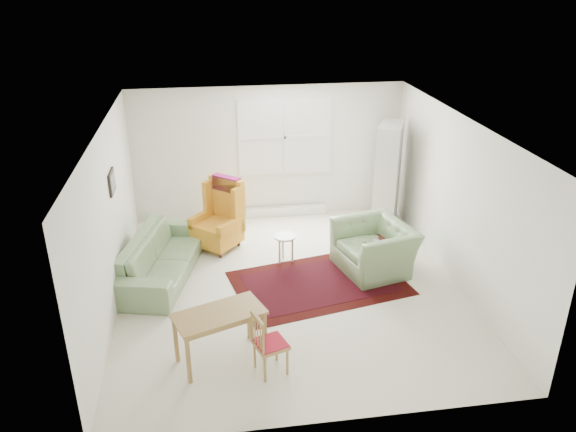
{
  "coord_description": "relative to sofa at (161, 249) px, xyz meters",
  "views": [
    {
      "loc": [
        -1.12,
        -7.18,
        4.44
      ],
      "look_at": [
        0.0,
        0.3,
        1.05
      ],
      "focal_mm": 35.0,
      "sensor_mm": 36.0,
      "label": 1
    }
  ],
  "objects": [
    {
      "name": "sofa",
      "position": [
        0.0,
        0.0,
        0.0
      ],
      "size": [
        1.4,
        2.39,
        0.9
      ],
      "primitive_type": "imported",
      "rotation": [
        0.0,
        0.0,
        1.32
      ],
      "color": "#708E5E",
      "rests_on": "ground"
    },
    {
      "name": "armchair",
      "position": [
        3.3,
        -0.29,
        0.0
      ],
      "size": [
        1.28,
        1.39,
        0.91
      ],
      "primitive_type": "imported",
      "rotation": [
        0.0,
        0.0,
        -1.32
      ],
      "color": "#708E5E",
      "rests_on": "ground"
    },
    {
      "name": "desk_chair",
      "position": [
        1.39,
        -2.51,
        -0.04
      ],
      "size": [
        0.45,
        0.45,
        0.82
      ],
      "primitive_type": null,
      "rotation": [
        0.0,
        0.0,
        1.9
      ],
      "color": "olive",
      "rests_on": "ground"
    },
    {
      "name": "stool",
      "position": [
        1.95,
        0.16,
        -0.22
      ],
      "size": [
        0.46,
        0.46,
        0.47
      ],
      "primitive_type": null,
      "rotation": [
        0.0,
        0.0,
        -0.39
      ],
      "color": "white",
      "rests_on": "ground"
    },
    {
      "name": "room",
      "position": [
        1.94,
        -0.46,
        0.8
      ],
      "size": [
        5.04,
        5.54,
        2.51
      ],
      "color": "silver",
      "rests_on": "ground"
    },
    {
      "name": "rug",
      "position": [
        2.36,
        -0.61,
        -0.44
      ],
      "size": [
        2.82,
        2.12,
        0.03
      ],
      "primitive_type": null,
      "rotation": [
        0.0,
        0.0,
        0.21
      ],
      "color": "black",
      "rests_on": "ground"
    },
    {
      "name": "wingback_chair",
      "position": [
        0.87,
        0.81,
        0.15
      ],
      "size": [
        1.01,
        1.01,
        1.21
      ],
      "primitive_type": null,
      "rotation": [
        0.0,
        0.0,
        -0.71
      ],
      "color": "orange",
      "rests_on": "ground"
    },
    {
      "name": "coffee_table",
      "position": [
        3.35,
        -0.21,
        -0.23
      ],
      "size": [
        0.57,
        0.57,
        0.43
      ],
      "primitive_type": null,
      "rotation": [
        0.0,
        0.0,
        0.08
      ],
      "color": "#491B16",
      "rests_on": "ground"
    },
    {
      "name": "cabinet",
      "position": [
        3.99,
        1.31,
        0.51
      ],
      "size": [
        0.68,
        0.86,
        1.92
      ],
      "primitive_type": null,
      "rotation": [
        0.0,
        0.0,
        -0.42
      ],
      "color": "silver",
      "rests_on": "ground"
    },
    {
      "name": "desk",
      "position": [
        0.82,
        -2.2,
        -0.11
      ],
      "size": [
        1.18,
        0.87,
        0.67
      ],
      "primitive_type": null,
      "rotation": [
        0.0,
        0.0,
        0.36
      ],
      "color": "olive",
      "rests_on": "ground"
    }
  ]
}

